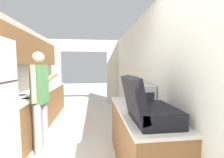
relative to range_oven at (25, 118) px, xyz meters
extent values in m
cube|color=brown|center=(-0.15, 0.70, 1.42)|extent=(0.32, 3.42, 0.67)
cube|color=silver|center=(2.38, -0.29, 0.80)|extent=(0.06, 7.26, 2.50)
cube|color=silver|center=(-0.18, 2.77, 0.57)|extent=(0.65, 0.06, 2.05)
cube|color=silver|center=(2.22, 2.77, 0.57)|extent=(0.65, 0.06, 2.05)
cube|color=silver|center=(1.02, 2.77, 1.82)|extent=(3.06, 0.06, 0.45)
cube|color=brown|center=(-0.01, -0.71, -0.02)|extent=(0.60, 0.61, 0.85)
cube|color=silver|center=(-0.01, -0.71, 0.42)|extent=(0.62, 0.63, 0.03)
cube|color=brown|center=(-0.01, 1.40, -0.02)|extent=(0.60, 2.01, 0.85)
cube|color=silver|center=(-0.01, 1.41, 0.42)|extent=(0.62, 2.02, 0.03)
cube|color=brown|center=(2.05, -1.12, -0.02)|extent=(0.60, 1.69, 0.85)
cube|color=silver|center=(2.05, -1.12, 0.42)|extent=(0.62, 1.72, 0.03)
cylinder|color=#99999E|center=(0.41, -1.18, 0.32)|extent=(0.02, 0.02, 0.73)
cube|color=#B7B7BC|center=(0.00, 0.00, -0.01)|extent=(0.62, 0.80, 0.89)
cube|color=black|center=(0.32, 0.00, -0.01)|extent=(0.01, 0.54, 0.27)
cylinder|color=#B7B7BC|center=(0.34, 0.00, 0.22)|extent=(0.02, 0.64, 0.02)
cube|color=#B7B7BC|center=(-0.29, 0.00, 0.51)|extent=(0.04, 0.80, 0.14)
cylinder|color=#232328|center=(0.13, -0.18, 0.44)|extent=(0.16, 0.16, 0.01)
cylinder|color=#232328|center=(0.13, 0.18, 0.44)|extent=(0.16, 0.16, 0.01)
cylinder|color=#232328|center=(-0.12, -0.18, 0.44)|extent=(0.16, 0.16, 0.01)
cylinder|color=#232328|center=(-0.12, 0.18, 0.44)|extent=(0.16, 0.16, 0.01)
cylinder|color=#9E9E9E|center=(0.45, -0.59, -0.02)|extent=(0.16, 0.16, 0.87)
cylinder|color=#9E9E9E|center=(0.50, -0.43, -0.02)|extent=(0.16, 0.16, 0.87)
cube|color=#4C844C|center=(0.48, -0.51, 0.74)|extent=(0.26, 0.26, 0.65)
cylinder|color=#DBAD89|center=(0.44, -0.64, 0.76)|extent=(0.10, 0.10, 0.62)
cylinder|color=#DBAD89|center=(0.52, -0.37, 0.76)|extent=(0.55, 0.24, 0.42)
sphere|color=#DBAD89|center=(0.48, -0.51, 1.19)|extent=(0.20, 0.20, 0.20)
cube|color=black|center=(2.05, -1.61, 0.52)|extent=(0.44, 0.59, 0.17)
cube|color=black|center=(1.82, -1.61, 0.72)|extent=(0.18, 0.59, 0.45)
cube|color=#2D2D33|center=(2.05, -1.30, 0.66)|extent=(0.26, 0.02, 0.10)
cube|color=#B7B7BC|center=(2.16, -0.78, 0.59)|extent=(0.34, 0.50, 0.30)
cube|color=black|center=(1.99, -0.83, 0.59)|extent=(0.01, 0.30, 0.21)
cube|color=#38383D|center=(1.99, -0.61, 0.59)|extent=(0.01, 0.10, 0.22)
cube|color=#B7B7BC|center=(-0.03, 0.69, 0.44)|extent=(0.06, 0.20, 0.00)
cube|color=black|center=(-0.03, 0.54, 0.45)|extent=(0.03, 0.11, 0.02)
camera|label=1|loc=(1.40, -3.14, 1.05)|focal=24.00mm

